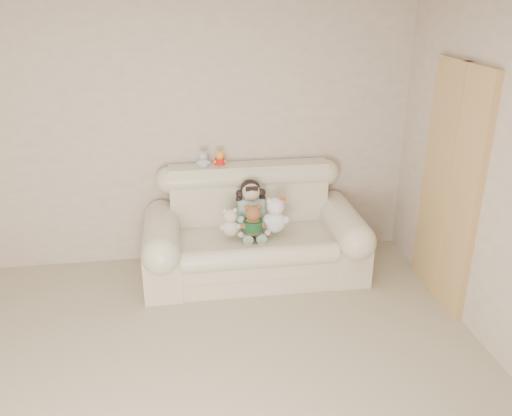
{
  "coord_description": "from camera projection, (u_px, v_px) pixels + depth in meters",
  "views": [
    {
      "loc": [
        -0.07,
        -2.61,
        2.67
      ],
      "look_at": [
        0.62,
        1.9,
        0.75
      ],
      "focal_mm": 37.73,
      "sensor_mm": 36.0,
      "label": 1
    }
  ],
  "objects": [
    {
      "name": "wall_back",
      "position": [
        184.0,
        135.0,
        5.2
      ],
      "size": [
        4.5,
        0.0,
        4.5
      ],
      "primitive_type": "plane",
      "rotation": [
        1.57,
        0.0,
        0.0
      ],
      "color": "beige",
      "rests_on": "ground"
    },
    {
      "name": "sofa",
      "position": [
        254.0,
        227.0,
        5.13
      ],
      "size": [
        2.1,
        0.95,
        1.03
      ],
      "primitive_type": null,
      "color": "beige",
      "rests_on": "floor"
    },
    {
      "name": "door_panel",
      "position": [
        450.0,
        187.0,
        4.6
      ],
      "size": [
        0.06,
        0.9,
        2.1
      ],
      "primitive_type": "cube",
      "color": "tan",
      "rests_on": "floor"
    },
    {
      "name": "seated_child",
      "position": [
        251.0,
        207.0,
        5.13
      ],
      "size": [
        0.36,
        0.42,
        0.54
      ],
      "primitive_type": null,
      "rotation": [
        0.0,
        0.0,
        -0.08
      ],
      "color": "#307B58",
      "rests_on": "sofa"
    },
    {
      "name": "brown_teddy",
      "position": [
        253.0,
        217.0,
        4.92
      ],
      "size": [
        0.26,
        0.22,
        0.36
      ],
      "primitive_type": null,
      "rotation": [
        0.0,
        0.0,
        -0.18
      ],
      "color": "brown",
      "rests_on": "sofa"
    },
    {
      "name": "white_cat",
      "position": [
        275.0,
        211.0,
        4.99
      ],
      "size": [
        0.27,
        0.21,
        0.41
      ],
      "primitive_type": null,
      "rotation": [
        0.0,
        0.0,
        -0.02
      ],
      "color": "silver",
      "rests_on": "sofa"
    },
    {
      "name": "cream_teddy",
      "position": [
        230.0,
        220.0,
        4.93
      ],
      "size": [
        0.24,
        0.21,
        0.32
      ],
      "primitive_type": null,
      "rotation": [
        0.0,
        0.0,
        -0.29
      ],
      "color": "beige",
      "rests_on": "sofa"
    },
    {
      "name": "yellow_mini_bear",
      "position": [
        220.0,
        157.0,
        5.2
      ],
      "size": [
        0.13,
        0.11,
        0.2
      ],
      "primitive_type": null,
      "rotation": [
        0.0,
        0.0,
        -0.09
      ],
      "color": "gold",
      "rests_on": "sofa"
    },
    {
      "name": "grey_mini_plush",
      "position": [
        203.0,
        158.0,
        5.15
      ],
      "size": [
        0.14,
        0.12,
        0.21
      ],
      "primitive_type": null,
      "rotation": [
        0.0,
        0.0,
        0.12
      ],
      "color": "silver",
      "rests_on": "sofa"
    }
  ]
}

